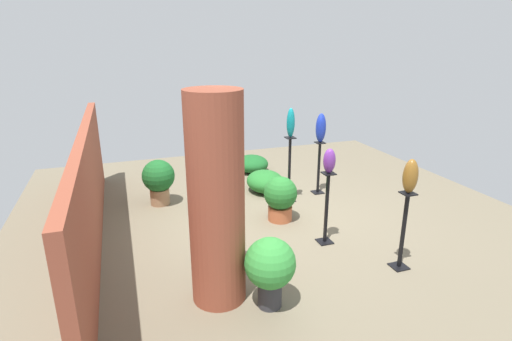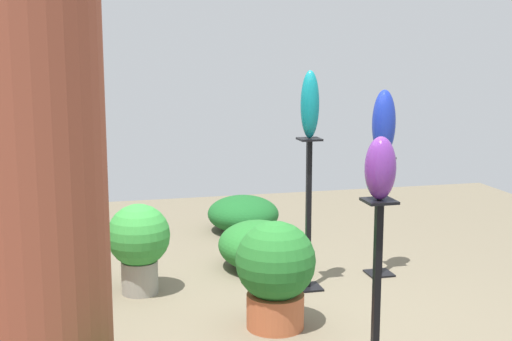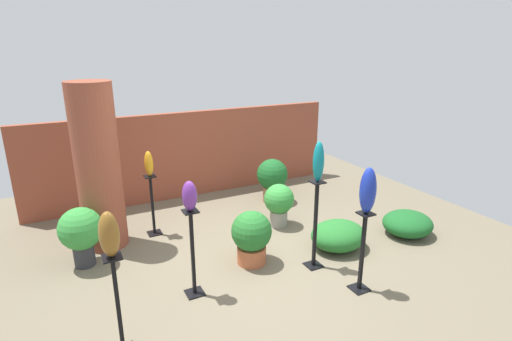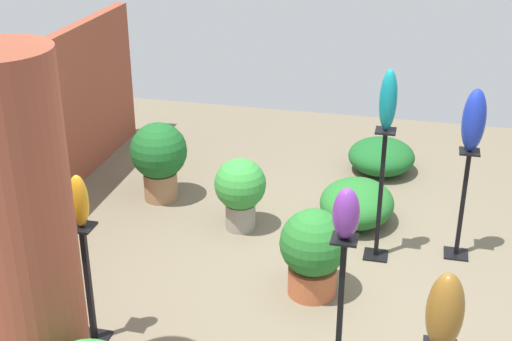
% 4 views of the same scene
% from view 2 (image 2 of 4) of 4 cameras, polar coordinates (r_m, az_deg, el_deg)
% --- Properties ---
extents(ground_plane, '(8.00, 8.00, 0.00)m').
position_cam_2_polar(ground_plane, '(4.79, 0.60, -12.22)').
color(ground_plane, '#6B604C').
extents(brick_pillar, '(0.58, 0.58, 2.26)m').
position_cam_2_polar(brick_pillar, '(2.72, -17.75, -4.99)').
color(brick_pillar, brown).
rests_on(brick_pillar, ground).
extents(pedestal_teal, '(0.20, 0.20, 1.14)m').
position_cam_2_polar(pedestal_teal, '(5.31, 4.21, -4.06)').
color(pedestal_teal, black).
rests_on(pedestal_teal, ground).
extents(pedestal_violet, '(0.20, 0.20, 1.02)m').
position_cam_2_polar(pedestal_violet, '(3.91, 9.59, -10.33)').
color(pedestal_violet, black).
rests_on(pedestal_violet, ground).
extents(pedestal_cobalt, '(0.20, 0.20, 0.96)m').
position_cam_2_polar(pedestal_cobalt, '(5.72, 9.95, -4.05)').
color(pedestal_cobalt, black).
rests_on(pedestal_cobalt, ground).
extents(art_vase_teal, '(0.13, 0.14, 0.49)m').
position_cam_2_polar(art_vase_teal, '(5.17, 4.33, 5.29)').
color(art_vase_teal, '#0F727A').
rests_on(art_vase_teal, pedestal_teal).
extents(art_vase_violet, '(0.16, 0.16, 0.33)m').
position_cam_2_polar(art_vase_violet, '(3.72, 9.92, 0.18)').
color(art_vase_violet, '#6B2D8C').
rests_on(art_vase_violet, pedestal_violet).
extents(art_vase_cobalt, '(0.17, 0.18, 0.52)m').
position_cam_2_polar(art_vase_cobalt, '(5.59, 10.19, 3.76)').
color(art_vase_cobalt, '#192D9E').
rests_on(art_vase_cobalt, pedestal_cobalt).
extents(art_vase_amber, '(0.12, 0.13, 0.36)m').
position_cam_2_polar(art_vase_amber, '(3.39, -17.21, -2.76)').
color(art_vase_amber, orange).
rests_on(art_vase_amber, pedestal_amber).
extents(potted_plant_front_right, '(0.46, 0.46, 0.67)m').
position_cam_2_polar(potted_plant_front_right, '(5.30, -9.36, -5.64)').
color(potted_plant_front_right, gray).
rests_on(potted_plant_front_right, ground).
extents(potted_plant_back_center, '(0.52, 0.52, 0.70)m').
position_cam_2_polar(potted_plant_back_center, '(4.62, 1.57, -8.00)').
color(potted_plant_back_center, '#B25B38').
rests_on(potted_plant_back_center, ground).
extents(potted_plant_front_left, '(0.55, 0.55, 0.78)m').
position_cam_2_polar(potted_plant_front_left, '(5.67, -18.89, -4.38)').
color(potted_plant_front_left, '#936B4C').
rests_on(potted_plant_front_left, ground).
extents(foliage_bed_east, '(0.78, 0.67, 0.39)m').
position_cam_2_polar(foliage_bed_east, '(5.86, 0.29, -6.00)').
color(foliage_bed_east, '#236B28').
rests_on(foliage_bed_east, ground).
extents(foliage_bed_west, '(0.74, 0.70, 0.35)m').
position_cam_2_polar(foliage_bed_west, '(7.00, -1.03, -3.48)').
color(foliage_bed_west, '#195923').
rests_on(foliage_bed_west, ground).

